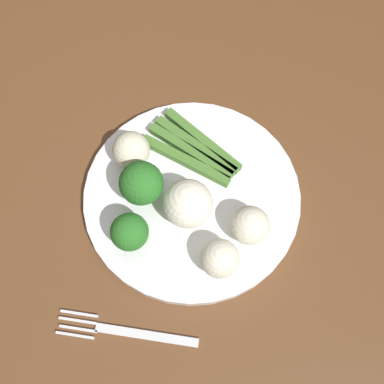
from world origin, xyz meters
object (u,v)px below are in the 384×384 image
plate (192,196)px  cauliflower_mid (220,258)px  broccoli_back_right (144,185)px  cauliflower_back (250,225)px  cauliflower_right (131,150)px  dining_table (174,181)px  cauliflower_outer_edge (188,204)px  fork (125,332)px  asparagus_bundle (193,150)px  broccoli_left (130,232)px

plate → cauliflower_mid: 0.10m
broccoli_back_right → cauliflower_mid: broccoli_back_right is taller
cauliflower_mid → cauliflower_back: (0.05, -0.02, 0.00)m
plate → cauliflower_right: bearing=80.8°
broccoli_back_right → cauliflower_mid: (-0.04, -0.12, -0.01)m
broccoli_back_right → cauliflower_back: size_ratio=1.40×
dining_table → cauliflower_back: cauliflower_back is taller
cauliflower_back → cauliflower_outer_edge: bearing=94.8°
broccoli_back_right → cauliflower_back: 0.13m
dining_table → cauliflower_outer_edge: bearing=-142.3°
cauliflower_outer_edge → broccoli_back_right: bearing=91.7°
broccoli_back_right → cauliflower_outer_edge: 0.06m
dining_table → cauliflower_mid: cauliflower_mid is taller
plate → fork: plate is taller
cauliflower_back → fork: bearing=152.5°
plate → dining_table: bearing=46.2°
plate → cauliflower_outer_edge: cauliflower_outer_edge is taller
dining_table → cauliflower_right: bearing=135.2°
asparagus_bundle → fork: asparagus_bundle is taller
cauliflower_back → cauliflower_right: (0.03, 0.17, 0.00)m
plate → broccoli_back_right: 0.07m
asparagus_bundle → cauliflower_outer_edge: cauliflower_outer_edge is taller
asparagus_bundle → cauliflower_right: size_ratio=2.81×
asparagus_bundle → plate: bearing=124.4°
cauliflower_mid → asparagus_bundle: bearing=35.0°
asparagus_bundle → cauliflower_right: bearing=43.2°
asparagus_bundle → cauliflower_outer_edge: size_ratio=2.25×
plate → cauliflower_outer_edge: (-0.03, -0.01, 0.04)m
plate → fork: size_ratio=1.69×
fork → cauliflower_back: bearing=-132.8°
cauliflower_mid → cauliflower_back: 0.05m
broccoli_left → cauliflower_mid: bearing=-81.8°
fork → cauliflower_mid: bearing=-136.3°
broccoli_back_right → fork: (-0.16, -0.05, -0.05)m
broccoli_left → cauliflower_right: (0.10, 0.05, -0.01)m
dining_table → plate: plate is taller
cauliflower_back → fork: cauliflower_back is taller
plate → broccoli_back_right: broccoli_back_right is taller
broccoli_back_right → plate: bearing=-61.7°
cauliflower_right → dining_table: bearing=-44.8°
broccoli_left → cauliflower_back: size_ratio=1.17×
cauliflower_back → plate: bearing=77.1°
plate → fork: (-0.18, 0.00, -0.01)m
dining_table → cauliflower_right: (-0.04, 0.04, 0.14)m
broccoli_left → asparagus_bundle: bearing=-7.6°
dining_table → fork: fork is taller
plate → asparagus_bundle: bearing=22.0°
asparagus_bundle → dining_table: bearing=18.9°
dining_table → cauliflower_outer_edge: cauliflower_outer_edge is taller
asparagus_bundle → cauliflower_right: 0.08m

